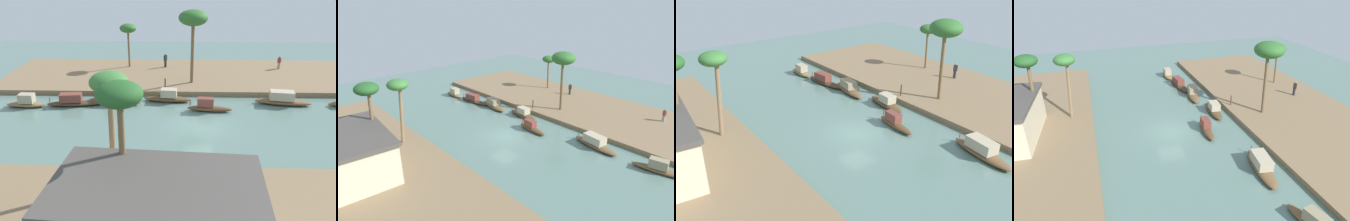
# 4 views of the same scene
# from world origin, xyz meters

# --- Properties ---
(river_water) EXTENTS (71.11, 71.11, 0.00)m
(river_water) POSITION_xyz_m (0.00, 0.00, 0.00)
(river_water) COLOR slate
(river_water) RESTS_ON ground
(riverbank_left) EXTENTS (43.39, 13.26, 0.50)m
(riverbank_left) POSITION_xyz_m (0.00, -13.86, 0.25)
(riverbank_left) COLOR #846B4C
(riverbank_left) RESTS_ON ground
(riverbank_right) EXTENTS (43.39, 13.26, 0.50)m
(riverbank_right) POSITION_xyz_m (0.00, 13.86, 0.25)
(riverbank_right) COLOR #846B4C
(riverbank_right) RESTS_ON ground
(sampan_with_red_awning) EXTENTS (5.18, 2.00, 1.34)m
(sampan_with_red_awning) POSITION_xyz_m (7.82, -5.03, 0.49)
(sampan_with_red_awning) COLOR brown
(sampan_with_red_awning) RESTS_ON river_water
(sampan_midstream) EXTENTS (4.65, 1.56, 1.28)m
(sampan_midstream) POSITION_xyz_m (2.73, -5.73, 0.45)
(sampan_midstream) COLOR brown
(sampan_midstream) RESTS_ON river_water
(sampan_foreground) EXTENTS (5.39, 2.02, 1.33)m
(sampan_foreground) POSITION_xyz_m (-8.17, -5.19, 0.51)
(sampan_foreground) COLOR brown
(sampan_foreground) RESTS_ON river_water
(sampan_near_left_bank) EXTENTS (5.41, 1.72, 1.18)m
(sampan_near_left_bank) POSITION_xyz_m (11.62, -4.41, 0.42)
(sampan_near_left_bank) COLOR #47331E
(sampan_near_left_bank) RESTS_ON river_water
(sampan_downstream_large) EXTENTS (4.09, 1.23, 1.26)m
(sampan_downstream_large) POSITION_xyz_m (-0.98, -3.32, 0.45)
(sampan_downstream_large) COLOR brown
(sampan_downstream_large) RESTS_ON river_water
(sampan_upstream_small) EXTENTS (3.73, 1.19, 1.28)m
(sampan_upstream_small) POSITION_xyz_m (15.95, -3.95, 0.46)
(sampan_upstream_small) COLOR brown
(sampan_upstream_small) RESTS_ON river_water
(person_on_near_bank) EXTENTS (0.44, 0.46, 1.74)m
(person_on_near_bank) POSITION_xyz_m (3.35, -16.64, 1.33)
(person_on_near_bank) COLOR #232328
(person_on_near_bank) RESTS_ON riverbank_left
(mooring_post) EXTENTS (0.14, 0.14, 1.16)m
(mooring_post) POSITION_xyz_m (3.08, -7.98, 1.08)
(mooring_post) COLOR #4C3823
(mooring_post) RESTS_ON riverbank_left
(palm_tree_left_near) EXTENTS (3.02, 3.02, 7.73)m
(palm_tree_left_near) POSITION_xyz_m (0.29, -10.30, 7.22)
(palm_tree_left_near) COLOR brown
(palm_tree_left_near) RESTS_ON riverbank_left
(palm_tree_left_far) EXTENTS (2.05, 2.05, 5.34)m
(palm_tree_left_far) POSITION_xyz_m (7.89, -16.76, 5.14)
(palm_tree_left_far) COLOR brown
(palm_tree_left_far) RESTS_ON riverbank_left
(palm_tree_right_tall) EXTENTS (2.04, 2.04, 6.73)m
(palm_tree_right_tall) POSITION_xyz_m (5.42, 9.14, 6.27)
(palm_tree_right_tall) COLOR #7F6647
(palm_tree_right_tall) RESTS_ON riverbank_right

